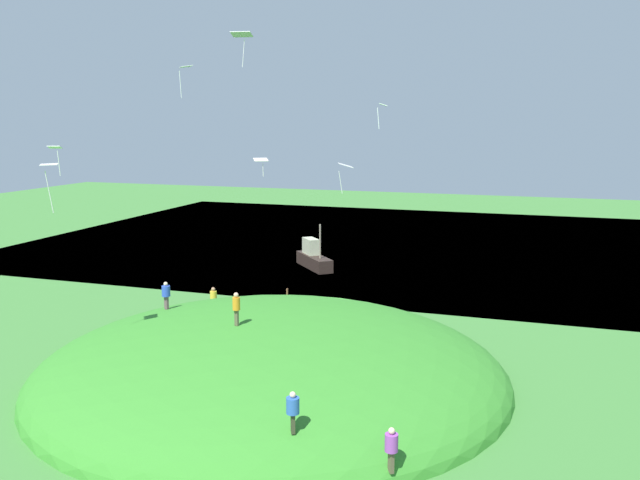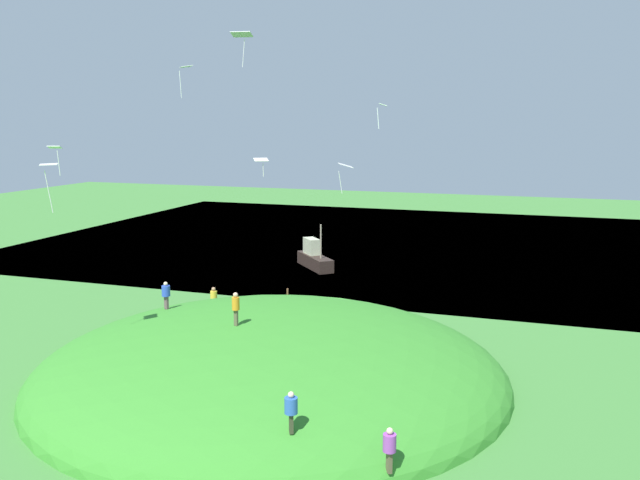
{
  "view_description": "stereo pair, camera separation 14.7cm",
  "coord_description": "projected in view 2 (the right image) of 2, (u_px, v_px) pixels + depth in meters",
  "views": [
    {
      "loc": [
        39.35,
        11.78,
        12.65
      ],
      "look_at": [
        2.07,
        -0.6,
        5.7
      ],
      "focal_mm": 37.72,
      "sensor_mm": 36.0,
      "label": 1
    },
    {
      "loc": [
        39.31,
        11.92,
        12.65
      ],
      "look_at": [
        2.07,
        -0.6,
        5.7
      ],
      "focal_mm": 37.72,
      "sensor_mm": 36.0,
      "label": 2
    }
  ],
  "objects": [
    {
      "name": "kite_3",
      "position": [
        345.0,
        166.0,
        36.85
      ],
      "size": [
        1.33,
        1.14,
        1.66
      ],
      "color": "silver"
    },
    {
      "name": "person_on_hilltop",
      "position": [
        166.0,
        292.0,
        37.56
      ],
      "size": [
        0.61,
        0.61,
        1.57
      ],
      "rotation": [
        0.0,
        0.0,
        4.3
      ],
      "color": "brown",
      "rests_on": "grass_hill"
    },
    {
      "name": "kite_6",
      "position": [
        49.0,
        167.0,
        29.68
      ],
      "size": [
        1.29,
        1.23,
        2.19
      ],
      "color": "white"
    },
    {
      "name": "kite_1",
      "position": [
        55.0,
        150.0,
        32.63
      ],
      "size": [
        0.61,
        0.73,
        1.45
      ],
      "color": "white"
    },
    {
      "name": "person_walking_path",
      "position": [
        291.0,
        408.0,
        23.92
      ],
      "size": [
        0.64,
        0.64,
        1.56
      ],
      "rotation": [
        0.0,
        0.0,
        0.46
      ],
      "color": "#343725",
      "rests_on": "grass_hill"
    },
    {
      "name": "person_watching_kites",
      "position": [
        236.0,
        305.0,
        32.42
      ],
      "size": [
        0.47,
        0.47,
        1.66
      ],
      "rotation": [
        0.0,
        0.0,
        4.38
      ],
      "color": "brown",
      "rests_on": "grass_hill"
    },
    {
      "name": "person_with_child",
      "position": [
        390.0,
        445.0,
        23.25
      ],
      "size": [
        0.66,
        0.66,
        1.67
      ],
      "rotation": [
        0.0,
        0.0,
        0.64
      ],
      "color": "brown",
      "rests_on": "grass_hill"
    },
    {
      "name": "boat_on_lake",
      "position": [
        314.0,
        258.0,
        58.84
      ],
      "size": [
        4.85,
        4.48,
        4.05
      ],
      "rotation": [
        0.0,
        0.0,
        3.86
      ],
      "color": "#2D211C",
      "rests_on": "lake_water"
    },
    {
      "name": "person_near_shore",
      "position": [
        214.0,
        297.0,
        44.59
      ],
      "size": [
        0.5,
        0.5,
        1.82
      ],
      "rotation": [
        0.0,
        0.0,
        4.58
      ],
      "color": "#313426",
      "rests_on": "ground_plane"
    },
    {
      "name": "kite_5",
      "position": [
        185.0,
        68.0,
        37.48
      ],
      "size": [
        1.14,
        1.08,
        1.79
      ],
      "color": "white"
    },
    {
      "name": "kite_9",
      "position": [
        242.0,
        36.0,
        38.31
      ],
      "size": [
        0.99,
        1.29,
        1.95
      ],
      "color": "white"
    },
    {
      "name": "kite_7",
      "position": [
        261.0,
        160.0,
        41.92
      ],
      "size": [
        0.98,
        1.06,
        1.15
      ],
      "color": "white"
    },
    {
      "name": "ground_plane",
      "position": [
        339.0,
        323.0,
        42.63
      ],
      "size": [
        160.0,
        160.0,
        0.0
      ],
      "primitive_type": "plane",
      "color": "#3C7733"
    },
    {
      "name": "grass_hill",
      "position": [
        270.0,
        376.0,
        33.84
      ],
      "size": [
        23.46,
        23.76,
        5.81
      ],
      "primitive_type": "ellipsoid",
      "color": "#338028",
      "rests_on": "ground_plane"
    },
    {
      "name": "lake_water",
      "position": [
        423.0,
        245.0,
        70.86
      ],
      "size": [
        52.36,
        80.0,
        0.4
      ],
      "primitive_type": "cube",
      "color": "#4D6E97",
      "rests_on": "ground_plane"
    },
    {
      "name": "mooring_post",
      "position": [
        288.0,
        295.0,
        47.79
      ],
      "size": [
        0.14,
        0.14,
        0.93
      ],
      "primitive_type": "cylinder",
      "color": "brown",
      "rests_on": "ground_plane"
    },
    {
      "name": "kite_4",
      "position": [
        382.0,
        107.0,
        35.63
      ],
      "size": [
        0.71,
        0.58,
        1.35
      ],
      "color": "white"
    }
  ]
}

